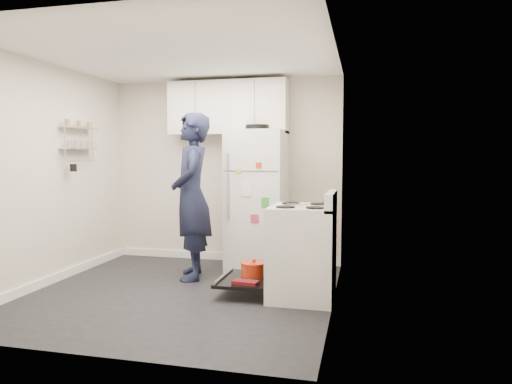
% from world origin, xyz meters
% --- Properties ---
extents(room, '(3.21, 3.21, 2.51)m').
position_xyz_m(room, '(-0.03, 0.03, 1.21)').
color(room, black).
rests_on(room, ground).
extents(electric_range, '(0.66, 0.76, 1.10)m').
position_xyz_m(electric_range, '(1.26, 0.15, 0.47)').
color(electric_range, silver).
rests_on(electric_range, ground).
extents(open_oven_door, '(0.55, 0.70, 0.22)m').
position_xyz_m(open_oven_door, '(0.70, 0.20, 0.19)').
color(open_oven_door, black).
rests_on(open_oven_door, ground).
extents(refrigerator, '(0.72, 0.74, 1.86)m').
position_xyz_m(refrigerator, '(0.54, 1.25, 0.90)').
color(refrigerator, white).
rests_on(refrigerator, ground).
extents(upper_cabinets, '(1.60, 0.33, 0.70)m').
position_xyz_m(upper_cabinets, '(0.10, 1.43, 2.10)').
color(upper_cabinets, silver).
rests_on(upper_cabinets, room).
extents(wall_shelf_rack, '(0.14, 0.60, 0.61)m').
position_xyz_m(wall_shelf_rack, '(-1.52, 0.49, 1.68)').
color(wall_shelf_rack, '#B2B2B7').
rests_on(wall_shelf_rack, room).
extents(person, '(0.69, 0.84, 1.97)m').
position_xyz_m(person, '(-0.11, 0.60, 0.98)').
color(person, '#161A32').
rests_on(person, ground).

